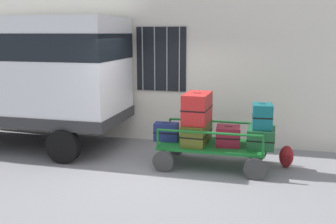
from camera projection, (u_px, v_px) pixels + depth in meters
ground_plane at (161, 170)px, 7.51m from camera, size 40.00×40.00×0.00m
building_wall at (185, 38)px, 9.11m from camera, size 12.00×0.37×5.00m
van at (22, 69)px, 8.86m from camera, size 4.70×2.03×2.95m
luggage_cart at (212, 148)px, 7.69m from camera, size 2.12×1.16×0.46m
cart_railing at (212, 129)px, 7.61m from camera, size 2.00×1.02×0.37m
suitcase_left_bottom at (166, 132)px, 7.88m from camera, size 0.51×0.31×0.37m
suitcase_midleft_bottom at (197, 133)px, 7.73m from camera, size 0.51×0.95×0.41m
suitcase_midleft_middle at (197, 108)px, 7.62m from camera, size 0.51×0.83×0.59m
suitcase_center_bottom at (228, 136)px, 7.54m from camera, size 0.50×0.49×0.38m
suitcase_midright_bottom at (261, 137)px, 7.44m from camera, size 0.53×0.68×0.38m
suitcase_midright_middle at (262, 116)px, 7.33m from camera, size 0.40×0.48×0.47m
backpack at (286, 157)px, 7.64m from camera, size 0.27×0.22×0.44m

